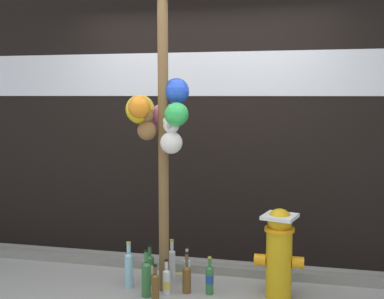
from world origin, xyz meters
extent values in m
cube|color=black|center=(0.00, 1.50, 1.74)|extent=(10.00, 0.20, 3.48)
cube|color=silver|center=(-0.75, 1.40, 1.86)|extent=(4.90, 0.01, 0.43)
cube|color=gray|center=(0.00, 1.02, 0.04)|extent=(8.00, 0.12, 0.08)
cylinder|color=brown|center=(-0.17, 0.53, 1.35)|extent=(0.09, 0.09, 2.71)
sphere|color=#D66BB2|center=(-0.20, 0.66, 1.47)|extent=(0.24, 0.24, 0.24)
sphere|color=orange|center=(-0.32, 0.37, 1.56)|extent=(0.18, 0.18, 0.18)
sphere|color=yellow|center=(-0.37, 0.51, 1.54)|extent=(0.24, 0.24, 0.24)
sphere|color=green|center=(-0.02, 0.40, 1.50)|extent=(0.19, 0.19, 0.19)
sphere|color=blue|center=(-0.07, 0.58, 1.69)|extent=(0.21, 0.21, 0.21)
sphere|color=brown|center=(-0.30, 0.49, 1.37)|extent=(0.16, 0.16, 0.16)
sphere|color=brown|center=(-0.30, 0.49, 1.49)|extent=(0.12, 0.12, 0.12)
sphere|color=brown|center=(-0.34, 0.49, 1.52)|extent=(0.05, 0.05, 0.05)
sphere|color=brown|center=(-0.26, 0.49, 1.52)|extent=(0.05, 0.05, 0.05)
sphere|color=brown|center=(-0.30, 0.44, 1.49)|extent=(0.04, 0.04, 0.04)
sphere|color=silver|center=(-0.08, 0.43, 1.27)|extent=(0.18, 0.18, 0.18)
sphere|color=silver|center=(-0.08, 0.43, 1.41)|extent=(0.13, 0.13, 0.13)
sphere|color=silver|center=(-0.12, 0.43, 1.45)|extent=(0.05, 0.05, 0.05)
sphere|color=silver|center=(-0.04, 0.43, 1.45)|extent=(0.05, 0.05, 0.05)
sphere|color=#9D9992|center=(-0.08, 0.38, 1.41)|extent=(0.05, 0.05, 0.05)
cylinder|color=gold|center=(0.79, 0.59, 0.28)|extent=(0.21, 0.21, 0.56)
cylinder|color=orange|center=(0.79, 0.59, 0.57)|extent=(0.24, 0.24, 0.03)
sphere|color=gold|center=(0.79, 0.59, 0.64)|extent=(0.20, 0.20, 0.20)
cylinder|color=orange|center=(0.63, 0.59, 0.31)|extent=(0.10, 0.10, 0.10)
cylinder|color=orange|center=(0.94, 0.59, 0.31)|extent=(0.10, 0.10, 0.10)
cube|color=white|center=(0.79, 0.59, 0.68)|extent=(0.31, 0.31, 0.03)
cylinder|color=#337038|center=(-0.27, 0.36, 0.13)|extent=(0.08, 0.08, 0.27)
cone|color=#337038|center=(-0.27, 0.36, 0.29)|extent=(0.08, 0.08, 0.03)
cylinder|color=#337038|center=(-0.27, 0.36, 0.34)|extent=(0.03, 0.03, 0.08)
cylinder|color=black|center=(-0.27, 0.36, 0.39)|extent=(0.04, 0.04, 0.01)
cylinder|color=silver|center=(-0.13, 0.44, 0.10)|extent=(0.06, 0.06, 0.20)
cone|color=silver|center=(-0.13, 0.44, 0.21)|extent=(0.06, 0.06, 0.03)
cylinder|color=silver|center=(-0.13, 0.44, 0.26)|extent=(0.03, 0.03, 0.06)
cylinder|color=#D8C64C|center=(-0.13, 0.44, 0.08)|extent=(0.07, 0.07, 0.07)
cylinder|color=black|center=(-0.13, 0.44, 0.29)|extent=(0.03, 0.03, 0.01)
cylinder|color=#B2DBEA|center=(-0.03, 0.76, 0.09)|extent=(0.07, 0.07, 0.19)
cone|color=#B2DBEA|center=(-0.03, 0.76, 0.20)|extent=(0.07, 0.07, 0.03)
cylinder|color=#B2DBEA|center=(-0.03, 0.76, 0.26)|extent=(0.02, 0.02, 0.09)
cylinder|color=#D8C64C|center=(-0.03, 0.76, 0.10)|extent=(0.07, 0.07, 0.06)
cylinder|color=black|center=(-0.03, 0.76, 0.31)|extent=(0.03, 0.03, 0.01)
cylinder|color=brown|center=(-0.17, 0.27, 0.11)|extent=(0.06, 0.06, 0.22)
cone|color=brown|center=(-0.17, 0.27, 0.23)|extent=(0.06, 0.06, 0.02)
cylinder|color=brown|center=(-0.17, 0.27, 0.27)|extent=(0.03, 0.03, 0.06)
cylinder|color=black|center=(-0.17, 0.27, 0.30)|extent=(0.03, 0.03, 0.01)
cylinder|color=brown|center=(0.03, 0.51, 0.10)|extent=(0.07, 0.07, 0.21)
cone|color=brown|center=(0.03, 0.51, 0.22)|extent=(0.07, 0.07, 0.03)
cylinder|color=brown|center=(0.03, 0.51, 0.29)|extent=(0.03, 0.03, 0.10)
cylinder|color=black|center=(0.03, 0.51, 0.34)|extent=(0.03, 0.03, 0.01)
cylinder|color=#337038|center=(-0.33, 0.64, 0.12)|extent=(0.07, 0.07, 0.23)
cone|color=#337038|center=(-0.33, 0.64, 0.25)|extent=(0.07, 0.07, 0.03)
cylinder|color=#337038|center=(-0.33, 0.64, 0.30)|extent=(0.03, 0.03, 0.07)
cylinder|color=silver|center=(-0.33, 0.64, 0.13)|extent=(0.08, 0.08, 0.08)
cylinder|color=black|center=(-0.33, 0.64, 0.34)|extent=(0.03, 0.03, 0.01)
cylinder|color=#337038|center=(0.22, 0.53, 0.11)|extent=(0.07, 0.07, 0.22)
cone|color=#337038|center=(0.22, 0.53, 0.24)|extent=(0.07, 0.07, 0.03)
cylinder|color=#337038|center=(0.22, 0.53, 0.28)|extent=(0.03, 0.03, 0.06)
cylinder|color=#1E478C|center=(0.22, 0.53, 0.13)|extent=(0.07, 0.07, 0.07)
cylinder|color=gold|center=(0.22, 0.53, 0.31)|extent=(0.03, 0.03, 0.01)
cylinder|color=silver|center=(-0.14, 0.68, 0.14)|extent=(0.06, 0.06, 0.29)
cone|color=silver|center=(-0.14, 0.68, 0.30)|extent=(0.06, 0.06, 0.02)
cylinder|color=silver|center=(-0.14, 0.68, 0.35)|extent=(0.03, 0.03, 0.07)
cylinder|color=gold|center=(-0.14, 0.68, 0.39)|extent=(0.03, 0.03, 0.01)
cylinder|color=#93CCE0|center=(-0.48, 0.51, 0.14)|extent=(0.07, 0.07, 0.29)
cone|color=#93CCE0|center=(-0.48, 0.51, 0.30)|extent=(0.07, 0.07, 0.03)
cylinder|color=#93CCE0|center=(-0.48, 0.51, 0.35)|extent=(0.03, 0.03, 0.08)
cylinder|color=gold|center=(-0.48, 0.51, 0.40)|extent=(0.04, 0.04, 0.01)
cylinder|color=#337038|center=(-0.22, 0.78, 0.11)|extent=(0.06, 0.06, 0.23)
cone|color=#337038|center=(-0.22, 0.78, 0.24)|extent=(0.06, 0.06, 0.02)
cylinder|color=#337038|center=(-0.22, 0.78, 0.29)|extent=(0.02, 0.02, 0.08)
cylinder|color=gold|center=(-0.22, 0.78, 0.34)|extent=(0.03, 0.03, 0.01)
cube|color=silver|center=(0.79, 0.75, 0.00)|extent=(0.16, 0.16, 0.01)
cube|color=tan|center=(-0.11, 0.92, 0.00)|extent=(0.14, 0.15, 0.01)
camera|label=1|loc=(0.96, -3.36, 1.66)|focal=46.00mm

